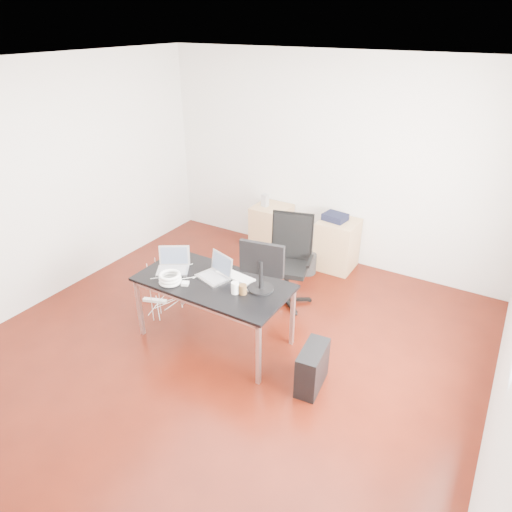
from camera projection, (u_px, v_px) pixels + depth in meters
The scene contains 18 objects.
room_shell at pixel (229, 228), 4.24m from camera, with size 5.00×5.00×5.00m.
desk at pixel (213, 286), 4.71m from camera, with size 1.60×0.80×0.73m.
office_chair at pixel (289, 256), 5.45m from camera, with size 0.58×0.60×1.08m.
filing_cabinet_left at pixel (271, 228), 6.77m from camera, with size 0.50×0.50×0.70m, color tan.
filing_cabinet_right at pixel (337, 245), 6.30m from camera, with size 0.50×0.50×0.70m, color tan.
pc_tower at pixel (312, 368), 4.28m from camera, with size 0.20×0.45×0.44m, color black.
wastebasket at pixel (307, 264), 6.25m from camera, with size 0.24×0.24×0.28m, color black.
power_strip at pixel (155, 300), 5.66m from camera, with size 0.30×0.06×0.04m, color white.
laptop_left at pixel (173, 264), 4.89m from camera, with size 0.41×0.39×0.23m.
laptop_right at pixel (216, 272), 4.74m from camera, with size 0.39×0.34×0.23m.
monitor at pixel (262, 264), 4.43m from camera, with size 0.45×0.26×0.51m.
keyboard at pixel (235, 276), 4.76m from camera, with size 0.44×0.14×0.02m, color white.
cup_white at pixel (235, 288), 4.46m from camera, with size 0.08×0.08×0.12m, color white.
cup_brown at pixel (243, 289), 4.46m from camera, with size 0.08×0.08×0.10m, color brown.
cable_coil at pixel (170, 278), 4.64m from camera, with size 0.24×0.24×0.11m.
power_adapter at pixel (185, 283), 4.62m from camera, with size 0.07×0.07×0.03m, color white.
speaker at pixel (265, 200), 6.58m from camera, with size 0.09×0.08×0.18m, color #9E9E9E.
navy_garment at pixel (335, 217), 6.14m from camera, with size 0.30×0.24×0.09m, color black.
Camera 1 is at (2.24, -3.18, 3.15)m, focal length 32.00 mm.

